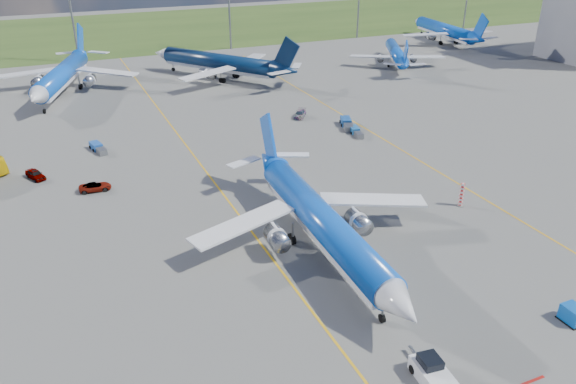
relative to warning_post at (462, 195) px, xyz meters
name	(u,v)px	position (x,y,z in m)	size (l,w,h in m)	color
ground	(296,290)	(-26.00, -8.00, -1.50)	(400.00, 400.00, 0.00)	#51514F
grass_strip	(101,33)	(-26.00, 142.00, -1.50)	(400.00, 80.00, 0.01)	#2D4719
taxiway_lines	(214,180)	(-25.83, 19.70, -1.49)	(60.25, 160.00, 0.02)	gold
floodlight_masts	(154,5)	(-16.00, 102.00, 11.06)	(202.20, 0.50, 22.70)	slate
warning_post	(462,195)	(0.00, 0.00, 0.00)	(0.50, 0.50, 3.00)	red
bg_jet_nnw	(65,93)	(-41.35, 73.42, -1.50)	(31.53, 41.38, 10.84)	blue
bg_jet_n	(220,79)	(-8.73, 71.75, -1.50)	(31.00, 40.68, 10.66)	#071F42
bg_jet_ne	(395,65)	(34.83, 67.21, -1.50)	(24.35, 31.96, 8.37)	blue
bg_jet_ene	(443,43)	(63.43, 85.56, -1.50)	(29.88, 39.21, 10.27)	blue
main_airliner	(321,250)	(-20.51, -2.49, -1.50)	(29.37, 38.55, 10.10)	blue
pushback_tug	(432,373)	(-21.31, -22.85, -0.74)	(2.47, 5.66, 1.89)	silver
uld_container	(573,314)	(-5.63, -21.96, -0.74)	(1.52, 1.90, 1.52)	#0C4EAA
service_car_a	(35,174)	(-48.03, 29.82, -0.86)	(1.51, 3.75, 1.28)	#999999
service_car_b	(95,187)	(-41.00, 22.57, -0.94)	(1.87, 4.06, 1.13)	#999999
service_car_c	(300,114)	(-3.71, 39.59, -0.89)	(1.71, 4.20, 1.22)	#999999
baggage_tug_w	(356,132)	(1.01, 27.76, -1.02)	(2.00, 4.68, 1.02)	#195698
baggage_tug_c	(98,148)	(-38.96, 37.09, -1.00)	(2.26, 4.91, 1.07)	#1B4DA5
baggage_tug_e	(347,124)	(1.49, 31.64, -0.91)	(3.31, 5.76, 1.26)	#17468D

